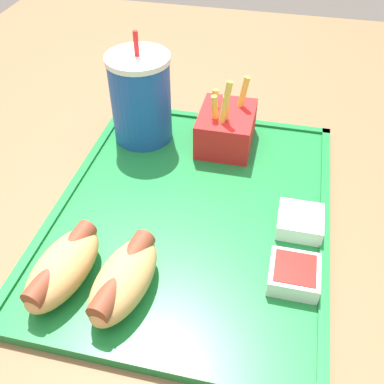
{
  "coord_description": "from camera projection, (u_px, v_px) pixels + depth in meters",
  "views": [
    {
      "loc": [
        -0.42,
        -0.11,
        1.13
      ],
      "look_at": [
        -0.01,
        -0.02,
        0.75
      ],
      "focal_mm": 42.0,
      "sensor_mm": 36.0,
      "label": 1
    }
  ],
  "objects": [
    {
      "name": "hot_dog_far",
      "position": [
        63.0,
        267.0,
        0.49
      ],
      "size": [
        0.13,
        0.07,
        0.05
      ],
      "color": "tan",
      "rests_on": "food_tray"
    },
    {
      "name": "food_tray",
      "position": [
        192.0,
        211.0,
        0.59
      ],
      "size": [
        0.45,
        0.35,
        0.01
      ],
      "color": "#197233",
      "rests_on": "dining_table"
    },
    {
      "name": "dining_table",
      "position": [
        182.0,
        343.0,
        0.84
      ],
      "size": [
        1.45,
        1.2,
        0.71
      ],
      "color": "brown",
      "rests_on": "ground_plane"
    },
    {
      "name": "sauce_cup_ketchup",
      "position": [
        294.0,
        274.0,
        0.5
      ],
      "size": [
        0.06,
        0.06,
        0.02
      ],
      "color": "silver",
      "rests_on": "food_tray"
    },
    {
      "name": "sauce_cup_mayo",
      "position": [
        300.0,
        221.0,
        0.56
      ],
      "size": [
        0.06,
        0.06,
        0.02
      ],
      "color": "silver",
      "rests_on": "food_tray"
    },
    {
      "name": "hot_dog_near",
      "position": [
        124.0,
        279.0,
        0.47
      ],
      "size": [
        0.13,
        0.07,
        0.05
      ],
      "color": "tan",
      "rests_on": "food_tray"
    },
    {
      "name": "fries_carton",
      "position": [
        226.0,
        127.0,
        0.67
      ],
      "size": [
        0.1,
        0.08,
        0.12
      ],
      "color": "red",
      "rests_on": "food_tray"
    },
    {
      "name": "soda_cup",
      "position": [
        141.0,
        98.0,
        0.66
      ],
      "size": [
        0.09,
        0.09,
        0.17
      ],
      "color": "#194CA5",
      "rests_on": "food_tray"
    }
  ]
}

